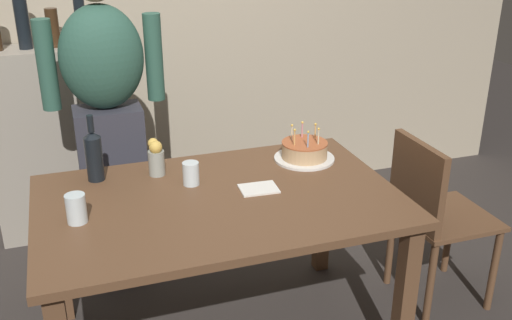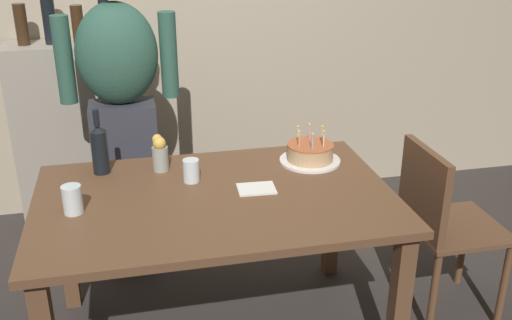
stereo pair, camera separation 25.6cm
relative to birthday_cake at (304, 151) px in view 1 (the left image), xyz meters
The scene contains 11 objects.
back_wall 1.48m from the birthday_cake, 110.97° to the left, with size 5.20×0.10×2.60m, color tan.
dining_table 0.58m from the birthday_cake, 152.57° to the right, with size 1.50×0.96×0.74m.
birthday_cake is the anchor object (origin of this frame).
water_glass_near 1.10m from the birthday_cake, 164.88° to the right, with size 0.08×0.08×0.12m, color silver.
water_glass_far 0.58m from the birthday_cake, behind, with size 0.07×0.07×0.10m, color silver.
wine_bottle 0.97m from the birthday_cake, behind, with size 0.07×0.07×0.30m.
napkin_stack 0.40m from the birthday_cake, 142.54° to the right, with size 0.16×0.12×0.01m, color white.
flower_vase 0.70m from the birthday_cake, behind, with size 0.07×0.08×0.17m.
person_man_bearded 1.02m from the birthday_cake, 147.19° to the left, with size 0.61×0.27×1.66m.
dining_chair 0.67m from the birthday_cake, 26.87° to the right, with size 0.42×0.42×0.87m.
shelf_cabinet 1.58m from the birthday_cake, 136.79° to the left, with size 0.72×0.30×1.44m.
Camera 1 is at (-0.56, -2.14, 1.84)m, focal length 41.35 mm.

